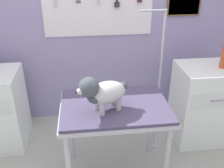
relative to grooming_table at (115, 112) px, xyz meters
name	(u,v)px	position (x,y,z in m)	size (l,w,h in m)	color
rear_wall_panel	(98,31)	(-0.06, 1.14, 0.43)	(4.00, 0.11, 2.30)	#998EB7
grooming_table	(115,112)	(0.00, 0.00, 0.00)	(0.97, 0.68, 0.81)	#B7B7BC
grooming_arm	(158,91)	(0.49, 0.36, -0.01)	(0.30, 0.11, 1.55)	#B7B7BC
dog	(102,92)	(-0.12, -0.08, 0.26)	(0.45, 0.31, 0.33)	silver
cabinet_right	(205,104)	(1.10, 0.46, -0.27)	(0.68, 0.54, 0.91)	white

